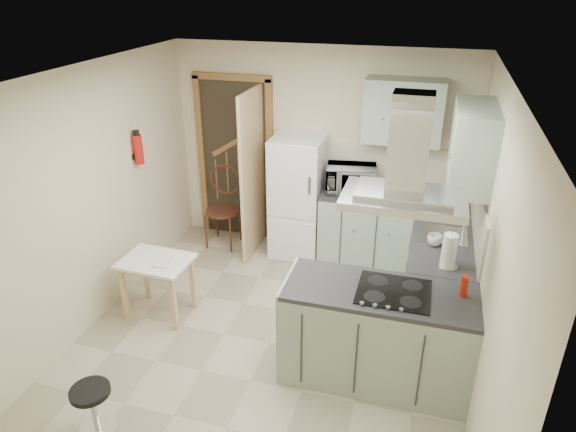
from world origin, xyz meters
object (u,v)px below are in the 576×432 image
(extractor_hood, at_px, (404,199))
(microwave, at_px, (351,179))
(drop_leaf_table, at_px, (159,287))
(fridge, at_px, (298,197))
(bentwood_chair, at_px, (222,211))
(peninsula, at_px, (377,335))
(stool, at_px, (94,409))

(extractor_hood, relative_size, microwave, 1.59)
(extractor_hood, height_order, drop_leaf_table, extractor_hood)
(extractor_hood, distance_m, drop_leaf_table, 2.75)
(fridge, xyz_separation_m, bentwood_chair, (-0.96, -0.08, -0.28))
(peninsula, relative_size, drop_leaf_table, 2.27)
(extractor_hood, relative_size, bentwood_chair, 0.95)
(extractor_hood, xyz_separation_m, bentwood_chair, (-2.29, 1.90, -1.25))
(drop_leaf_table, distance_m, stool, 1.52)
(fridge, distance_m, stool, 3.29)
(extractor_hood, height_order, bentwood_chair, extractor_hood)
(bentwood_chair, bearing_deg, drop_leaf_table, -91.02)
(fridge, height_order, bentwood_chair, fridge)
(fridge, xyz_separation_m, extractor_hood, (1.32, -1.98, 0.97))
(fridge, bearing_deg, bentwood_chair, -175.09)
(microwave, bearing_deg, fridge, 170.63)
(extractor_hood, relative_size, stool, 2.21)
(fridge, bearing_deg, stool, -103.79)
(drop_leaf_table, relative_size, bentwood_chair, 0.72)
(fridge, distance_m, bentwood_chair, 1.01)
(peninsula, bearing_deg, fridge, 121.74)
(peninsula, height_order, extractor_hood, extractor_hood)
(peninsula, xyz_separation_m, stool, (-2.00, -1.17, -0.25))
(peninsula, distance_m, stool, 2.33)
(microwave, bearing_deg, extractor_hood, -79.61)
(stool, distance_m, microwave, 3.55)
(peninsula, height_order, bentwood_chair, bentwood_chair)
(bentwood_chair, relative_size, microwave, 1.67)
(fridge, xyz_separation_m, stool, (-0.77, -3.15, -0.55))
(drop_leaf_table, relative_size, stool, 1.68)
(extractor_hood, height_order, microwave, extractor_hood)
(drop_leaf_table, xyz_separation_m, bentwood_chair, (0.06, 1.57, 0.15))
(extractor_hood, bearing_deg, stool, -150.85)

